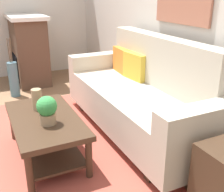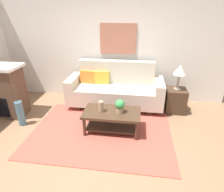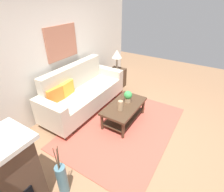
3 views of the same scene
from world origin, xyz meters
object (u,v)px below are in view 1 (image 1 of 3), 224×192
at_px(throw_pillow_orange, 122,60).
at_px(throw_pillow_mustard, 135,66).
at_px(floor_vase, 14,79).
at_px(fireplace, 29,49).
at_px(couch, 141,96).
at_px(tabletop_vase, 37,100).
at_px(coffee_table, 46,128).
at_px(potted_plant_tabletop, 47,109).

distance_m(throw_pillow_orange, throw_pillow_mustard, 0.35).
relative_size(throw_pillow_mustard, floor_vase, 0.68).
relative_size(throw_pillow_mustard, fireplace, 0.31).
relative_size(couch, tabletop_vase, 10.56).
xyz_separation_m(tabletop_vase, floor_vase, (-1.69, -0.03, -0.27)).
height_order(coffee_table, potted_plant_tabletop, potted_plant_tabletop).
distance_m(throw_pillow_mustard, fireplace, 2.27).
bearing_deg(throw_pillow_orange, fireplace, -152.27).
bearing_deg(fireplace, throw_pillow_orange, 27.73).
distance_m(throw_pillow_mustard, potted_plant_tabletop, 1.36).
distance_m(throw_pillow_orange, floor_vase, 1.75).
distance_m(coffee_table, potted_plant_tabletop, 0.30).
height_order(couch, throw_pillow_mustard, couch).
xyz_separation_m(throw_pillow_mustard, fireplace, (-2.08, -0.91, -0.09)).
xyz_separation_m(couch, throw_pillow_mustard, (-0.35, 0.13, 0.25)).
relative_size(tabletop_vase, floor_vase, 0.40).
relative_size(throw_pillow_mustard, coffee_table, 0.33).
bearing_deg(throw_pillow_orange, potted_plant_tabletop, -52.78).
bearing_deg(throw_pillow_mustard, throw_pillow_orange, 180.00).
bearing_deg(throw_pillow_mustard, potted_plant_tabletop, -64.79).
bearing_deg(throw_pillow_mustard, coffee_table, -70.93).
bearing_deg(coffee_table, throw_pillow_mustard, 109.07).
relative_size(throw_pillow_orange, tabletop_vase, 1.68).
bearing_deg(potted_plant_tabletop, fireplace, 173.15).
height_order(throw_pillow_orange, coffee_table, throw_pillow_orange).
distance_m(couch, floor_vase, 2.16).
relative_size(potted_plant_tabletop, floor_vase, 0.49).
relative_size(throw_pillow_orange, floor_vase, 0.68).
height_order(throw_pillow_orange, throw_pillow_mustard, same).
bearing_deg(coffee_table, fireplace, 172.76).
distance_m(couch, throw_pillow_orange, 0.76).
bearing_deg(couch, fireplace, -162.19).
relative_size(tabletop_vase, fireplace, 0.18).
bearing_deg(potted_plant_tabletop, coffee_table, 179.60).
distance_m(couch, throw_pillow_mustard, 0.45).
bearing_deg(throw_pillow_mustard, couch, -19.51).
bearing_deg(floor_vase, tabletop_vase, 1.16).
relative_size(throw_pillow_orange, throw_pillow_mustard, 1.00).
xyz_separation_m(couch, fireplace, (-2.43, -0.78, 0.16)).
bearing_deg(floor_vase, coffee_table, 1.60).
bearing_deg(potted_plant_tabletop, throw_pillow_orange, 127.22).
relative_size(fireplace, floor_vase, 2.18).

